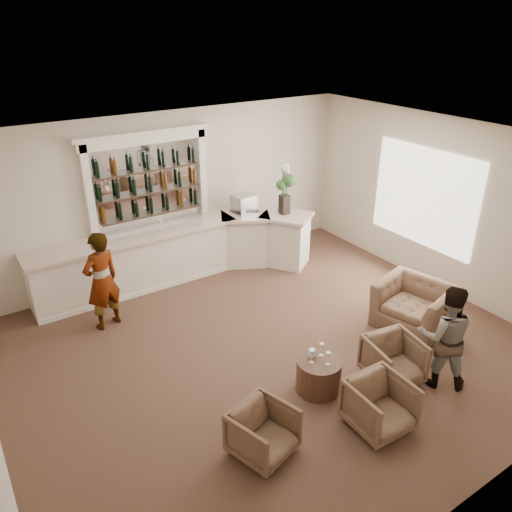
{
  "coord_description": "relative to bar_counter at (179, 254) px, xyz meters",
  "views": [
    {
      "loc": [
        -3.86,
        -5.4,
        4.91
      ],
      "look_at": [
        0.31,
        0.9,
        1.24
      ],
      "focal_mm": 35.0,
      "sensor_mm": 36.0,
      "label": 1
    }
  ],
  "objects": [
    {
      "name": "room_shell",
      "position": [
        0.33,
        -2.29,
        1.77
      ],
      "size": [
        8.04,
        7.02,
        3.32
      ],
      "color": "beige",
      "rests_on": "ground"
    },
    {
      "name": "cocktail_table",
      "position": [
        0.19,
        -4.15,
        -0.32
      ],
      "size": [
        0.64,
        0.64,
        0.5
      ],
      "primitive_type": "cylinder",
      "color": "#503122",
      "rests_on": "ground"
    },
    {
      "name": "bar_counter",
      "position": [
        0.0,
        0.0,
        0.0
      ],
      "size": [
        5.72,
        1.8,
        1.14
      ],
      "color": "#F0E2D0",
      "rests_on": "ground"
    },
    {
      "name": "armchair_center",
      "position": [
        0.38,
        -5.15,
        -0.22
      ],
      "size": [
        0.78,
        0.8,
        0.7
      ],
      "primitive_type": "imported",
      "rotation": [
        0.0,
        0.0,
        -0.04
      ],
      "color": "brown",
      "rests_on": "ground"
    },
    {
      "name": "wine_glass_bar_left",
      "position": [
        0.61,
        0.05,
        0.67
      ],
      "size": [
        0.07,
        0.07,
        0.21
      ],
      "primitive_type": null,
      "color": "white",
      "rests_on": "bar_counter"
    },
    {
      "name": "wine_glass_tbl_a",
      "position": [
        0.07,
        -4.12,
        0.03
      ],
      "size": [
        0.07,
        0.07,
        0.21
      ],
      "primitive_type": null,
      "color": "white",
      "rests_on": "cocktail_table"
    },
    {
      "name": "guest",
      "position": [
        1.77,
        -4.99,
        0.22
      ],
      "size": [
        0.98,
        0.97,
        1.6
      ],
      "primitive_type": "imported",
      "rotation": [
        0.0,
        0.0,
        2.38
      ],
      "color": "gray",
      "rests_on": "ground"
    },
    {
      "name": "wine_glass_bar_right",
      "position": [
        -0.3,
        0.08,
        0.67
      ],
      "size": [
        0.07,
        0.07,
        0.21
      ],
      "primitive_type": null,
      "color": "white",
      "rests_on": "bar_counter"
    },
    {
      "name": "wine_glass_tbl_c",
      "position": [
        0.23,
        -4.28,
        0.03
      ],
      "size": [
        0.07,
        0.07,
        0.21
      ],
      "primitive_type": null,
      "color": "white",
      "rests_on": "cocktail_table"
    },
    {
      "name": "flower_vase",
      "position": [
        2.21,
        -0.53,
        1.17
      ],
      "size": [
        0.28,
        0.28,
        1.07
      ],
      "color": "black",
      "rests_on": "bar_counter"
    },
    {
      "name": "wine_glass_tbl_b",
      "position": [
        0.29,
        -4.07,
        0.03
      ],
      "size": [
        0.07,
        0.07,
        0.21
      ],
      "primitive_type": null,
      "color": "white",
      "rests_on": "cocktail_table"
    },
    {
      "name": "napkin_holder",
      "position": [
        0.17,
        -4.01,
        -0.01
      ],
      "size": [
        0.08,
        0.08,
        0.12
      ],
      "primitive_type": "cube",
      "color": "white",
      "rests_on": "cocktail_table"
    },
    {
      "name": "back_bar_alcove",
      "position": [
        -0.34,
        0.41,
        1.46
      ],
      "size": [
        2.64,
        0.25,
        3.0
      ],
      "color": "white",
      "rests_on": "ground"
    },
    {
      "name": "ground",
      "position": [
        0.16,
        -3.0,
        -0.57
      ],
      "size": [
        8.0,
        8.0,
        0.0
      ],
      "primitive_type": "plane",
      "color": "brown",
      "rests_on": "ground"
    },
    {
      "name": "armchair_left",
      "position": [
        -1.13,
        -4.67,
        -0.25
      ],
      "size": [
        0.87,
        0.88,
        0.65
      ],
      "primitive_type": "imported",
      "rotation": [
        0.0,
        0.0,
        0.29
      ],
      "color": "brown",
      "rests_on": "ground"
    },
    {
      "name": "sommelier",
      "position": [
        -1.81,
        -0.84,
        0.31
      ],
      "size": [
        0.73,
        0.58,
        1.76
      ],
      "primitive_type": "imported",
      "rotation": [
        0.0,
        0.0,
        3.43
      ],
      "color": "gray",
      "rests_on": "ground"
    },
    {
      "name": "armchair_right",
      "position": [
        1.25,
        -4.58,
        -0.23
      ],
      "size": [
        0.86,
        0.87,
        0.69
      ],
      "primitive_type": "imported",
      "rotation": [
        0.0,
        0.0,
        -0.18
      ],
      "color": "brown",
      "rests_on": "ground"
    },
    {
      "name": "armchair_far",
      "position": [
        2.64,
        -3.76,
        -0.18
      ],
      "size": [
        1.3,
        1.41,
        0.78
      ],
      "primitive_type": "imported",
      "rotation": [
        0.0,
        0.0,
        -1.33
      ],
      "color": "brown",
      "rests_on": "ground"
    },
    {
      "name": "espresso_machine",
      "position": [
        1.52,
        -0.06,
        0.77
      ],
      "size": [
        0.49,
        0.43,
        0.41
      ],
      "primitive_type": "cube",
      "rotation": [
        0.0,
        0.0,
        0.08
      ],
      "color": "#AFAFB4",
      "rests_on": "bar_counter"
    }
  ]
}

